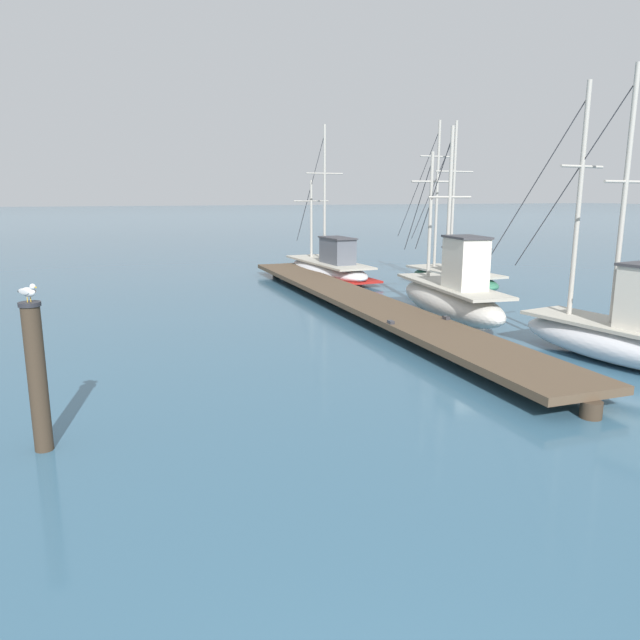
{
  "coord_description": "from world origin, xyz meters",
  "views": [
    {
      "loc": [
        -1.09,
        -1.3,
        3.65
      ],
      "look_at": [
        2.64,
        8.58,
        1.4
      ],
      "focal_mm": 33.15,
      "sensor_mm": 36.0,
      "label": 1
    }
  ],
  "objects_px": {
    "fishing_boat_2": "(455,274)",
    "mooring_piling": "(37,375)",
    "perched_seagull": "(28,291)",
    "fishing_boat_0": "(452,295)",
    "fishing_boat_1": "(626,332)",
    "fishing_boat_3": "(329,266)"
  },
  "relations": [
    {
      "from": "fishing_boat_0",
      "to": "mooring_piling",
      "type": "distance_m",
      "value": 12.09
    },
    {
      "from": "fishing_boat_1",
      "to": "fishing_boat_2",
      "type": "bearing_deg",
      "value": 76.66
    },
    {
      "from": "fishing_boat_1",
      "to": "fishing_boat_3",
      "type": "height_order",
      "value": "fishing_boat_3"
    },
    {
      "from": "fishing_boat_0",
      "to": "fishing_boat_1",
      "type": "distance_m",
      "value": 5.43
    },
    {
      "from": "fishing_boat_1",
      "to": "fishing_boat_0",
      "type": "bearing_deg",
      "value": 100.22
    },
    {
      "from": "fishing_boat_2",
      "to": "mooring_piling",
      "type": "distance_m",
      "value": 17.68
    },
    {
      "from": "fishing_boat_0",
      "to": "fishing_boat_3",
      "type": "distance_m",
      "value": 9.45
    },
    {
      "from": "fishing_boat_0",
      "to": "perched_seagull",
      "type": "distance_m",
      "value": 12.18
    },
    {
      "from": "mooring_piling",
      "to": "perched_seagull",
      "type": "relative_size",
      "value": 6.74
    },
    {
      "from": "mooring_piling",
      "to": "fishing_boat_2",
      "type": "bearing_deg",
      "value": 37.44
    },
    {
      "from": "fishing_boat_3",
      "to": "fishing_boat_0",
      "type": "bearing_deg",
      "value": -88.96
    },
    {
      "from": "perched_seagull",
      "to": "fishing_boat_3",
      "type": "bearing_deg",
      "value": 55.47
    },
    {
      "from": "fishing_boat_1",
      "to": "fishing_boat_3",
      "type": "xyz_separation_m",
      "value": [
        -1.13,
        14.78,
        -0.17
      ]
    },
    {
      "from": "fishing_boat_0",
      "to": "fishing_boat_1",
      "type": "relative_size",
      "value": 0.99
    },
    {
      "from": "perched_seagull",
      "to": "fishing_boat_2",
      "type": "bearing_deg",
      "value": 37.42
    },
    {
      "from": "fishing_boat_2",
      "to": "fishing_boat_3",
      "type": "bearing_deg",
      "value": 128.84
    },
    {
      "from": "mooring_piling",
      "to": "perched_seagull",
      "type": "bearing_deg",
      "value": 128.19
    },
    {
      "from": "fishing_boat_3",
      "to": "mooring_piling",
      "type": "bearing_deg",
      "value": -124.51
    },
    {
      "from": "fishing_boat_1",
      "to": "fishing_boat_2",
      "type": "relative_size",
      "value": 0.95
    },
    {
      "from": "fishing_boat_0",
      "to": "fishing_boat_2",
      "type": "relative_size",
      "value": 0.94
    },
    {
      "from": "fishing_boat_2",
      "to": "mooring_piling",
      "type": "relative_size",
      "value": 3.19
    },
    {
      "from": "fishing_boat_2",
      "to": "fishing_boat_3",
      "type": "distance_m",
      "value": 5.72
    }
  ]
}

